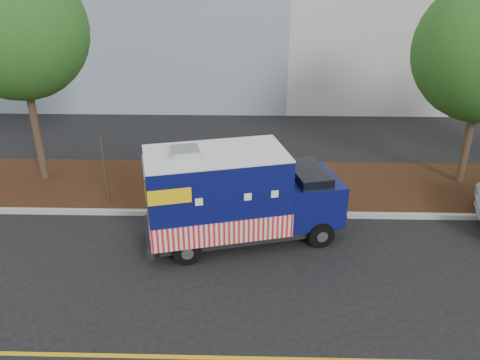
{
  "coord_description": "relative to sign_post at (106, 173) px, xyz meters",
  "views": [
    {
      "loc": [
        0.22,
        -11.47,
        7.29
      ],
      "look_at": [
        -0.1,
        0.6,
        1.63
      ],
      "focal_mm": 35.0,
      "sensor_mm": 36.0,
      "label": 1
    }
  ],
  "objects": [
    {
      "name": "curb",
      "position": [
        4.4,
        -0.5,
        -1.12
      ],
      "size": [
        120.0,
        0.18,
        0.15
      ],
      "primitive_type": "cube",
      "color": "#9E9E99",
      "rests_on": "ground"
    },
    {
      "name": "food_truck",
      "position": [
        4.14,
        -1.83,
        0.12
      ],
      "size": [
        5.83,
        3.29,
        2.91
      ],
      "rotation": [
        0.0,
        0.0,
        0.25
      ],
      "color": "black",
      "rests_on": "ground"
    },
    {
      "name": "sign_post",
      "position": [
        0.0,
        0.0,
        0.0
      ],
      "size": [
        0.06,
        0.06,
        2.4
      ],
      "primitive_type": "cube",
      "color": "#473828",
      "rests_on": "ground"
    },
    {
      "name": "mulch_strip",
      "position": [
        4.4,
        1.6,
        -1.12
      ],
      "size": [
        120.0,
        4.0,
        0.15
      ],
      "primitive_type": "cube",
      "color": "black",
      "rests_on": "ground"
    },
    {
      "name": "centerline_near",
      "position": [
        4.4,
        -6.35,
        -1.19
      ],
      "size": [
        120.0,
        0.1,
        0.01
      ],
      "primitive_type": "cube",
      "color": "gold",
      "rests_on": "ground"
    },
    {
      "name": "ground",
      "position": [
        4.4,
        -1.9,
        -1.2
      ],
      "size": [
        120.0,
        120.0,
        0.0
      ],
      "primitive_type": "plane",
      "color": "black",
      "rests_on": "ground"
    },
    {
      "name": "tree_a",
      "position": [
        -2.87,
        1.86,
        4.11
      ],
      "size": [
        4.47,
        4.47,
        7.56
      ],
      "color": "#38281C",
      "rests_on": "ground"
    }
  ]
}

